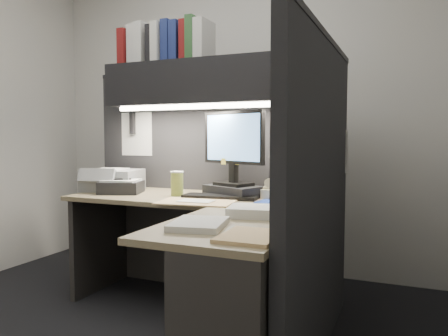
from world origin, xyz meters
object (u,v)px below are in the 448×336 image
(desk, at_px, (205,268))
(coffee_cup, at_px, (177,184))
(monitor, at_px, (233,163))
(notebook_stack, at_px, (121,187))
(overhead_shelf, at_px, (212,83))
(printer, at_px, (113,180))
(telephone, at_px, (284,190))
(keyboard, at_px, (220,197))

(desk, bearing_deg, coffee_cup, 130.49)
(monitor, relative_size, notebook_stack, 2.02)
(overhead_shelf, relative_size, monitor, 2.75)
(desk, xyz_separation_m, printer, (-1.06, 0.63, 0.36))
(telephone, distance_m, notebook_stack, 1.14)
(coffee_cup, distance_m, printer, 0.60)
(notebook_stack, bearing_deg, telephone, 11.32)
(overhead_shelf, bearing_deg, monitor, -23.85)
(notebook_stack, bearing_deg, printer, 144.26)
(overhead_shelf, bearing_deg, keyboard, -53.76)
(desk, distance_m, monitor, 0.85)
(monitor, height_order, coffee_cup, monitor)
(desk, relative_size, overhead_shelf, 1.10)
(keyboard, height_order, coffee_cup, coffee_cup)
(overhead_shelf, height_order, coffee_cup, overhead_shelf)
(printer, height_order, notebook_stack, printer)
(keyboard, xyz_separation_m, telephone, (0.37, 0.20, 0.04))
(desk, distance_m, telephone, 0.84)
(overhead_shelf, relative_size, telephone, 6.14)
(coffee_cup, xyz_separation_m, printer, (-0.59, 0.08, -0.00))
(keyboard, relative_size, notebook_stack, 1.72)
(keyboard, bearing_deg, desk, -81.49)
(monitor, xyz_separation_m, keyboard, (-0.04, -0.13, -0.21))
(overhead_shelf, relative_size, notebook_stack, 5.54)
(notebook_stack, bearing_deg, coffee_cup, 3.78)
(monitor, bearing_deg, coffee_cup, -138.69)
(desk, height_order, coffee_cup, coffee_cup)
(overhead_shelf, bearing_deg, printer, -170.78)
(desk, bearing_deg, telephone, 73.32)
(desk, height_order, monitor, monitor)
(notebook_stack, bearing_deg, overhead_shelf, 21.40)
(desk, xyz_separation_m, coffee_cup, (-0.47, 0.55, 0.37))
(overhead_shelf, height_order, keyboard, overhead_shelf)
(desk, distance_m, notebook_stack, 1.09)
(coffee_cup, bearing_deg, overhead_shelf, 51.24)
(keyboard, distance_m, printer, 0.92)
(monitor, height_order, telephone, monitor)
(monitor, bearing_deg, desk, -58.08)
(telephone, bearing_deg, coffee_cup, -162.91)
(desk, height_order, keyboard, keyboard)
(overhead_shelf, xyz_separation_m, monitor, (0.20, -0.09, -0.55))
(telephone, relative_size, coffee_cup, 1.61)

